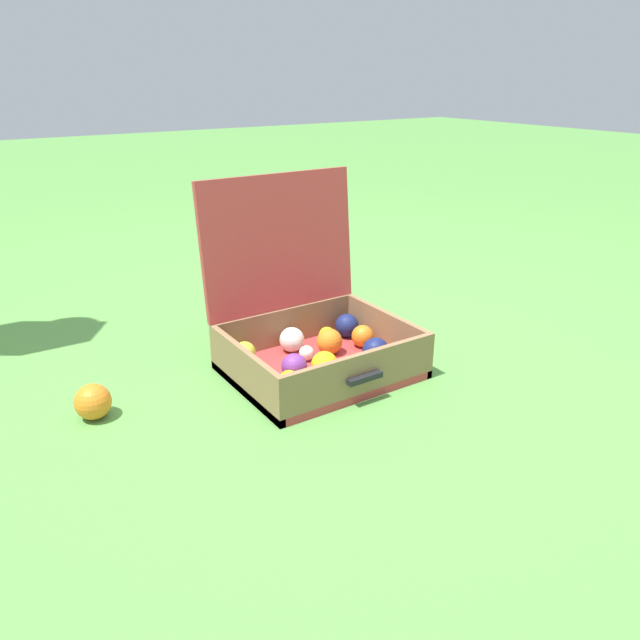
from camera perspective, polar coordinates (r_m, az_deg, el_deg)
The scene contains 3 objects.
ground_plane at distance 1.89m, azimuth 2.21°, elevation -5.11°, with size 16.00×16.00×0.00m, color #569342.
open_suitcase at distance 1.90m, azimuth -0.70°, elevation -1.05°, with size 0.53×0.50×0.57m.
stray_ball_on_grass at distance 1.76m, azimuth -20.17°, elevation -7.08°, with size 0.10×0.10×0.10m, color orange.
Camera 1 is at (-0.98, -1.37, 0.86)m, focal length 34.76 mm.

